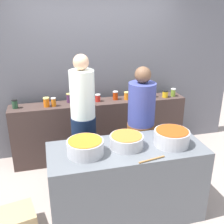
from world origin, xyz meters
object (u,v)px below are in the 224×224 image
object	(u,v)px
preserve_jar_0	(15,104)
preserve_jar_1	(46,102)
cooking_pot_center	(127,141)
cook_in_cap	(140,134)
cooking_pot_right	(172,138)
preserve_jar_9	(146,93)
wooden_spoon	(152,159)
bread_crate	(13,223)
preserve_jar_6	(115,95)
preserve_jar_11	(165,94)
preserve_jar_10	(153,94)
cooking_pot_left	(85,147)
preserve_jar_5	(98,98)
preserve_jar_2	(54,102)
preserve_jar_4	(76,99)
preserve_jar_8	(139,92)
preserve_jar_7	(127,96)
cook_with_tongs	(84,129)
preserve_jar_3	(69,98)
preserve_jar_12	(173,92)

from	to	relation	value
preserve_jar_0	preserve_jar_1	bearing A→B (deg)	-5.38
cooking_pot_center	cook_in_cap	world-z (taller)	cook_in_cap
cooking_pot_right	cook_in_cap	world-z (taller)	cook_in_cap
preserve_jar_9	wooden_spoon	distance (m)	1.88
cooking_pot_right	bread_crate	distance (m)	1.95
preserve_jar_6	preserve_jar_11	world-z (taller)	preserve_jar_6
preserve_jar_10	cooking_pot_left	distance (m)	1.94
preserve_jar_5	cooking_pot_center	world-z (taller)	preserve_jar_5
bread_crate	preserve_jar_2	bearing A→B (deg)	66.88
cooking_pot_right	preserve_jar_4	bearing A→B (deg)	119.32
preserve_jar_4	preserve_jar_6	distance (m)	0.61
preserve_jar_8	preserve_jar_11	size ratio (longest dim) A/B	1.24
cooking_pot_left	preserve_jar_4	bearing A→B (deg)	86.44
preserve_jar_4	preserve_jar_6	bearing A→B (deg)	-4.68
preserve_jar_7	bread_crate	size ratio (longest dim) A/B	0.27
preserve_jar_2	preserve_jar_10	xyz separation A→B (m)	(1.57, 0.04, -0.01)
preserve_jar_2	cook_with_tongs	distance (m)	0.73
preserve_jar_6	preserve_jar_10	distance (m)	0.62
preserve_jar_3	cook_with_tongs	distance (m)	0.77
cook_with_tongs	preserve_jar_0	bearing A→B (deg)	142.59
cook_in_cap	preserve_jar_9	bearing A→B (deg)	65.83
preserve_jar_5	cooking_pot_left	bearing A→B (deg)	-106.52
preserve_jar_4	cook_in_cap	size ratio (longest dim) A/B	0.06
preserve_jar_3	preserve_jar_8	xyz separation A→B (m)	(1.12, -0.00, 0.00)
cooking_pot_right	cook_in_cap	distance (m)	0.66
preserve_jar_11	preserve_jar_5	bearing A→B (deg)	176.59
preserve_jar_5	preserve_jar_9	xyz separation A→B (m)	(0.80, 0.07, -0.01)
preserve_jar_3	preserve_jar_11	distance (m)	1.52
preserve_jar_1	preserve_jar_8	bearing A→B (deg)	4.19
preserve_jar_7	cooking_pot_center	size ratio (longest dim) A/B	0.34
preserve_jar_3	preserve_jar_8	bearing A→B (deg)	-0.10
preserve_jar_9	cooking_pot_right	xyz separation A→B (m)	(-0.28, -1.52, -0.03)
cooking_pot_left	cooking_pot_center	size ratio (longest dim) A/B	1.04
preserve_jar_7	cooking_pot_center	bearing A→B (deg)	-107.08
preserve_jar_11	cooking_pot_center	xyz separation A→B (m)	(-1.05, -1.32, -0.05)
preserve_jar_3	cooking_pot_center	size ratio (longest dim) A/B	0.38
preserve_jar_5	wooden_spoon	world-z (taller)	preserve_jar_5
preserve_jar_0	preserve_jar_12	world-z (taller)	preserve_jar_0
preserve_jar_6	cooking_pot_center	world-z (taller)	preserve_jar_6
preserve_jar_4	preserve_jar_6	xyz separation A→B (m)	(0.61, -0.05, 0.02)
preserve_jar_9	wooden_spoon	world-z (taller)	preserve_jar_9
preserve_jar_12	cook_with_tongs	distance (m)	1.69
preserve_jar_2	cook_in_cap	distance (m)	1.35
preserve_jar_3	preserve_jar_10	world-z (taller)	preserve_jar_3
preserve_jar_7	preserve_jar_12	world-z (taller)	preserve_jar_12
preserve_jar_5	cook_in_cap	size ratio (longest dim) A/B	0.07
preserve_jar_0	preserve_jar_7	size ratio (longest dim) A/B	1.07
cooking_pot_left	cooking_pot_center	distance (m)	0.46
preserve_jar_11	cooking_pot_right	bearing A→B (deg)	-111.92
preserve_jar_6	cook_in_cap	world-z (taller)	cook_in_cap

